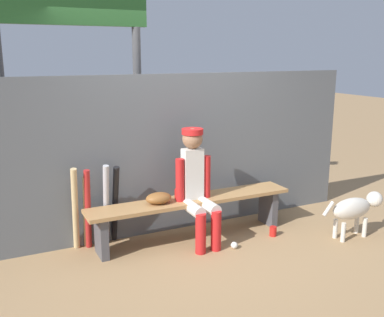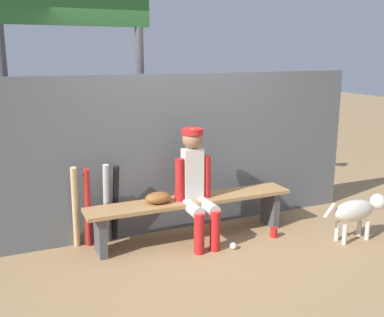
{
  "view_description": "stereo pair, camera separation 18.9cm",
  "coord_description": "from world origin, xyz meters",
  "px_view_note": "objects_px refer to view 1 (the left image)",
  "views": [
    {
      "loc": [
        -2.03,
        -4.19,
        2.02
      ],
      "look_at": [
        0.0,
        0.0,
        0.92
      ],
      "focal_mm": 41.78,
      "sensor_mm": 36.0,
      "label": 1
    },
    {
      "loc": [
        -1.86,
        -4.27,
        2.02
      ],
      "look_at": [
        0.0,
        0.0,
        0.92
      ],
      "focal_mm": 41.78,
      "sensor_mm": 36.0,
      "label": 2
    }
  ],
  "objects_px": {
    "baseball_glove": "(159,198)",
    "dog": "(355,208)",
    "bat_aluminum_silver": "(106,205)",
    "dugout_bench": "(192,208)",
    "bat_wood_tan": "(86,212)",
    "bat_aluminum_black": "(115,204)",
    "bat_aluminum_red": "(88,210)",
    "cup_on_bench": "(178,194)",
    "scoreboard": "(76,28)",
    "bat_wood_natural": "(75,209)",
    "cup_on_ground": "(273,231)",
    "player_seated": "(197,183)",
    "baseball": "(234,245)"
  },
  "relations": [
    {
      "from": "baseball_glove",
      "to": "bat_wood_natural",
      "type": "relative_size",
      "value": 0.3
    },
    {
      "from": "bat_aluminum_red",
      "to": "bat_aluminum_silver",
      "type": "bearing_deg",
      "value": 0.91
    },
    {
      "from": "cup_on_ground",
      "to": "player_seated",
      "type": "bearing_deg",
      "value": 164.78
    },
    {
      "from": "bat_aluminum_red",
      "to": "cup_on_bench",
      "type": "xyz_separation_m",
      "value": [
        0.95,
        -0.16,
        0.08
      ]
    },
    {
      "from": "bat_aluminum_black",
      "to": "scoreboard",
      "type": "height_order",
      "value": "scoreboard"
    },
    {
      "from": "bat_wood_tan",
      "to": "scoreboard",
      "type": "bearing_deg",
      "value": 78.01
    },
    {
      "from": "dog",
      "to": "bat_aluminum_silver",
      "type": "bearing_deg",
      "value": 159.34
    },
    {
      "from": "dugout_bench",
      "to": "bat_wood_natural",
      "type": "distance_m",
      "value": 1.25
    },
    {
      "from": "bat_aluminum_black",
      "to": "bat_wood_natural",
      "type": "distance_m",
      "value": 0.43
    },
    {
      "from": "baseball",
      "to": "cup_on_ground",
      "type": "height_order",
      "value": "cup_on_ground"
    },
    {
      "from": "baseball_glove",
      "to": "bat_aluminum_red",
      "type": "xyz_separation_m",
      "value": [
        -0.7,
        0.22,
        -0.09
      ]
    },
    {
      "from": "bat_wood_tan",
      "to": "bat_aluminum_silver",
      "type": "bearing_deg",
      "value": -9.31
    },
    {
      "from": "bat_aluminum_silver",
      "to": "baseball",
      "type": "relative_size",
      "value": 12.31
    },
    {
      "from": "bat_aluminum_red",
      "to": "baseball",
      "type": "bearing_deg",
      "value": -25.46
    },
    {
      "from": "baseball",
      "to": "dog",
      "type": "distance_m",
      "value": 1.45
    },
    {
      "from": "dugout_bench",
      "to": "bat_wood_tan",
      "type": "distance_m",
      "value": 1.13
    },
    {
      "from": "cup_on_ground",
      "to": "cup_on_bench",
      "type": "height_order",
      "value": "cup_on_bench"
    },
    {
      "from": "baseball_glove",
      "to": "bat_aluminum_black",
      "type": "height_order",
      "value": "bat_aluminum_black"
    },
    {
      "from": "cup_on_bench",
      "to": "scoreboard",
      "type": "xyz_separation_m",
      "value": [
        -0.82,
        0.9,
        1.77
      ]
    },
    {
      "from": "baseball_glove",
      "to": "scoreboard",
      "type": "xyz_separation_m",
      "value": [
        -0.56,
        0.95,
        1.76
      ]
    },
    {
      "from": "cup_on_ground",
      "to": "scoreboard",
      "type": "bearing_deg",
      "value": 144.54
    },
    {
      "from": "baseball_glove",
      "to": "scoreboard",
      "type": "relative_size",
      "value": 0.08
    },
    {
      "from": "bat_wood_natural",
      "to": "scoreboard",
      "type": "height_order",
      "value": "scoreboard"
    },
    {
      "from": "bat_aluminum_silver",
      "to": "cup_on_ground",
      "type": "height_order",
      "value": "bat_aluminum_silver"
    },
    {
      "from": "baseball_glove",
      "to": "bat_aluminum_silver",
      "type": "height_order",
      "value": "bat_aluminum_silver"
    },
    {
      "from": "dugout_bench",
      "to": "baseball_glove",
      "type": "relative_size",
      "value": 8.36
    },
    {
      "from": "bat_wood_natural",
      "to": "cup_on_bench",
      "type": "distance_m",
      "value": 1.1
    },
    {
      "from": "bat_aluminum_black",
      "to": "baseball",
      "type": "relative_size",
      "value": 11.87
    },
    {
      "from": "baseball",
      "to": "bat_wood_tan",
      "type": "bearing_deg",
      "value": 153.46
    },
    {
      "from": "cup_on_ground",
      "to": "cup_on_bench",
      "type": "relative_size",
      "value": 1.0
    },
    {
      "from": "bat_aluminum_red",
      "to": "bat_wood_tan",
      "type": "bearing_deg",
      "value": 103.31
    },
    {
      "from": "player_seated",
      "to": "bat_wood_natural",
      "type": "bearing_deg",
      "value": 164.46
    },
    {
      "from": "bat_aluminum_black",
      "to": "bat_wood_tan",
      "type": "relative_size",
      "value": 1.09
    },
    {
      "from": "baseball",
      "to": "dog",
      "type": "bearing_deg",
      "value": -12.55
    },
    {
      "from": "bat_wood_tan",
      "to": "scoreboard",
      "type": "xyz_separation_m",
      "value": [
        0.15,
        0.7,
        1.89
      ]
    },
    {
      "from": "cup_on_ground",
      "to": "dog",
      "type": "xyz_separation_m",
      "value": [
        0.81,
        -0.41,
        0.28
      ]
    },
    {
      "from": "baseball_glove",
      "to": "bat_wood_natural",
      "type": "distance_m",
      "value": 0.86
    },
    {
      "from": "bat_aluminum_silver",
      "to": "bat_aluminum_black",
      "type": "bearing_deg",
      "value": 22.63
    },
    {
      "from": "player_seated",
      "to": "cup_on_ground",
      "type": "xyz_separation_m",
      "value": [
        0.85,
        -0.23,
        -0.62
      ]
    },
    {
      "from": "bat_wood_tan",
      "to": "baseball_glove",
      "type": "bearing_deg",
      "value": -19.78
    },
    {
      "from": "bat_wood_tan",
      "to": "bat_aluminum_red",
      "type": "bearing_deg",
      "value": -76.69
    },
    {
      "from": "bat_aluminum_black",
      "to": "scoreboard",
      "type": "xyz_separation_m",
      "value": [
        -0.17,
        0.68,
        1.85
      ]
    },
    {
      "from": "player_seated",
      "to": "baseball",
      "type": "relative_size",
      "value": 16.84
    },
    {
      "from": "bat_aluminum_black",
      "to": "bat_wood_natural",
      "type": "xyz_separation_m",
      "value": [
        -0.43,
        -0.04,
        0.02
      ]
    },
    {
      "from": "bat_aluminum_red",
      "to": "cup_on_ground",
      "type": "distance_m",
      "value": 2.07
    },
    {
      "from": "baseball_glove",
      "to": "cup_on_ground",
      "type": "relative_size",
      "value": 2.55
    },
    {
      "from": "baseball_glove",
      "to": "cup_on_bench",
      "type": "height_order",
      "value": "baseball_glove"
    },
    {
      "from": "player_seated",
      "to": "baseball_glove",
      "type": "bearing_deg",
      "value": 164.83
    },
    {
      "from": "baseball_glove",
      "to": "dog",
      "type": "height_order",
      "value": "baseball_glove"
    },
    {
      "from": "player_seated",
      "to": "bat_wood_natural",
      "type": "xyz_separation_m",
      "value": [
        -1.23,
        0.34,
        -0.22
      ]
    }
  ]
}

